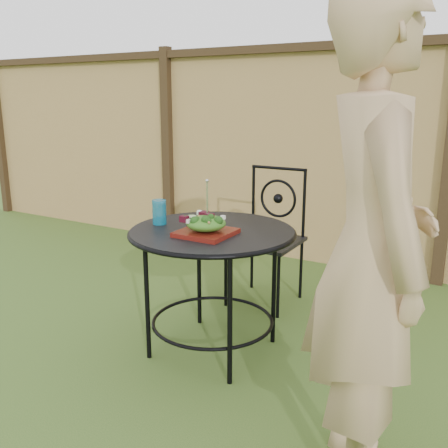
% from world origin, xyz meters
% --- Properties ---
extents(ground, '(60.00, 60.00, 0.00)m').
position_xyz_m(ground, '(0.00, 0.00, 0.00)').
color(ground, '#294C18').
rests_on(ground, ground).
extents(fence, '(8.00, 0.12, 1.90)m').
position_xyz_m(fence, '(-0.00, 2.19, 0.95)').
color(fence, tan).
rests_on(fence, ground).
extents(patio_table, '(0.92, 0.92, 0.72)m').
position_xyz_m(patio_table, '(0.33, 0.35, 0.59)').
color(patio_table, black).
rests_on(patio_table, ground).
extents(patio_chair, '(0.46, 0.46, 0.95)m').
position_xyz_m(patio_chair, '(0.27, 1.19, 0.50)').
color(patio_chair, black).
rests_on(patio_chair, ground).
extents(diner, '(0.70, 0.79, 1.81)m').
position_xyz_m(diner, '(1.33, -0.22, 0.90)').
color(diner, tan).
rests_on(diner, ground).
extents(salad_plate, '(0.27, 0.27, 0.02)m').
position_xyz_m(salad_plate, '(0.36, 0.24, 0.74)').
color(salad_plate, '#4A110A').
rests_on(salad_plate, patio_table).
extents(salad, '(0.21, 0.21, 0.08)m').
position_xyz_m(salad, '(0.36, 0.24, 0.79)').
color(salad, '#235614').
rests_on(salad, salad_plate).
extents(fork, '(0.01, 0.01, 0.18)m').
position_xyz_m(fork, '(0.37, 0.24, 0.92)').
color(fork, silver).
rests_on(fork, salad).
extents(drinking_glass, '(0.08, 0.08, 0.14)m').
position_xyz_m(drinking_glass, '(0.00, 0.30, 0.79)').
color(drinking_glass, '#0B6585').
rests_on(drinking_glass, patio_table).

